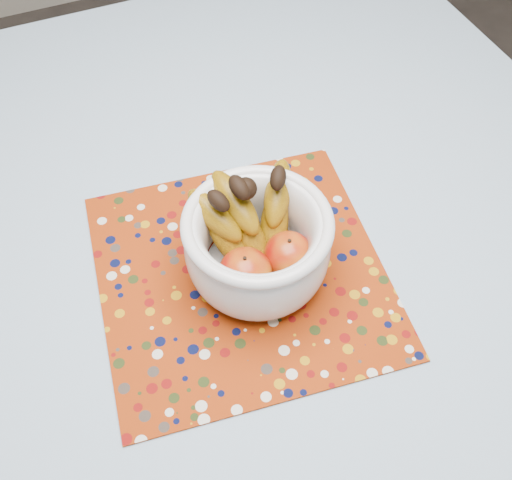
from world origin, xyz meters
TOP-DOWN VIEW (x-y plane):
  - table at (0.00, 0.00)m, footprint 1.20×1.20m
  - tablecloth at (0.00, 0.00)m, footprint 1.32×1.32m
  - placemat at (-0.03, -0.10)m, footprint 0.46×0.46m
  - fruit_bowl at (-0.00, -0.10)m, footprint 0.23×0.22m

SIDE VIEW (x-z plane):
  - table at x=0.00m, z-range 0.30..1.05m
  - tablecloth at x=0.00m, z-range 0.75..0.76m
  - placemat at x=-0.03m, z-range 0.76..0.76m
  - fruit_bowl at x=0.00m, z-range 0.75..0.92m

